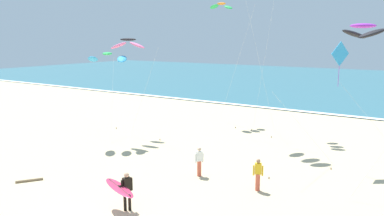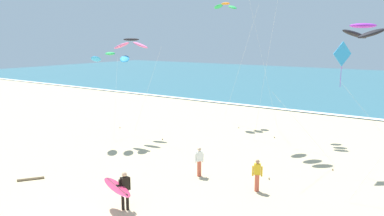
# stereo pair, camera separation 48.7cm
# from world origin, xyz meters

# --- Properties ---
(ocean_water) EXTENTS (160.00, 60.00, 0.08)m
(ocean_water) POSITION_xyz_m (0.00, 58.81, 0.04)
(ocean_water) COLOR #336B7A
(ocean_water) RESTS_ON ground
(shoreline_foam) EXTENTS (160.00, 0.83, 0.01)m
(shoreline_foam) POSITION_xyz_m (0.00, 29.11, 0.09)
(shoreline_foam) COLOR white
(shoreline_foam) RESTS_ON ocean_water
(surfer_lead) EXTENTS (2.19, 1.21, 1.71)m
(surfer_lead) POSITION_xyz_m (-0.85, 2.78, 1.05)
(surfer_lead) COLOR black
(surfer_lead) RESTS_ON ground
(kite_arc_amber_high) EXTENTS (4.92, 3.17, 10.30)m
(kite_arc_amber_high) POSITION_xyz_m (-6.30, 21.09, 9.99)
(kite_arc_amber_high) COLOR green
(kite_arc_amber_high) RESTS_ON ground
(kite_arc_emerald_low) EXTENTS (4.18, 4.69, 6.35)m
(kite_arc_emerald_low) POSITION_xyz_m (-9.10, 10.26, 6.00)
(kite_arc_emerald_low) COLOR #2D99DB
(kite_arc_emerald_low) RESTS_ON ground
(kite_diamond_cobalt_distant) EXTENTS (2.65, 4.70, 7.11)m
(kite_diamond_cobalt_distant) POSITION_xyz_m (5.10, 13.76, 6.24)
(kite_diamond_cobalt_distant) COLOR #2D99DB
(kite_diamond_cobalt_distant) RESTS_ON ground
(kite_arc_violet_close) EXTENTS (4.82, 3.67, 7.87)m
(kite_arc_violet_close) POSITION_xyz_m (6.97, 9.17, 7.54)
(kite_arc_violet_close) COLOR black
(kite_arc_violet_close) RESTS_ON ground
(kite_arc_charcoal_outer) EXTENTS (3.42, 2.78, 7.30)m
(kite_arc_charcoal_outer) POSITION_xyz_m (-9.22, 12.47, 6.91)
(kite_arc_charcoal_outer) COLOR pink
(kite_arc_charcoal_outer) RESTS_ON ground
(bystander_yellow_top) EXTENTS (0.47, 0.29, 1.59)m
(bystander_yellow_top) POSITION_xyz_m (3.00, 8.01, 0.81)
(bystander_yellow_top) COLOR #D8593F
(bystander_yellow_top) RESTS_ON ground
(bystander_white_top) EXTENTS (0.32, 0.43, 1.59)m
(bystander_white_top) POSITION_xyz_m (-0.41, 8.13, 0.81)
(bystander_white_top) COLOR #D8593F
(bystander_white_top) RESTS_ON ground
(driftwood_log) EXTENTS (0.86, 1.15, 0.12)m
(driftwood_log) POSITION_xyz_m (-7.32, 2.68, 0.06)
(driftwood_log) COLOR #846B4C
(driftwood_log) RESTS_ON ground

